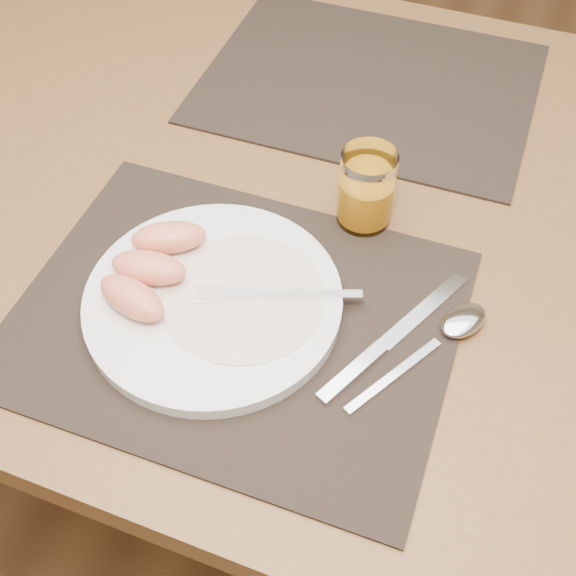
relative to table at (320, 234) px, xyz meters
The scene contains 11 objects.
ground 0.67m from the table, ahead, with size 5.00×5.00×0.00m, color brown.
table is the anchor object (origin of this frame).
placemat_near 0.24m from the table, 95.10° to the right, with size 0.45×0.35×0.00m, color black.
placemat_far 0.24m from the table, 91.94° to the left, with size 0.45×0.35×0.00m, color black.
plate 0.24m from the table, 102.28° to the right, with size 0.27×0.27×0.02m, color white.
plate_dressing 0.23m from the table, 94.67° to the right, with size 0.17×0.17×0.00m.
fork 0.22m from the table, 89.48° to the right, with size 0.17×0.08×0.00m.
knife 0.26m from the table, 56.41° to the right, with size 0.11×0.21×0.01m.
spoon 0.27m from the table, 39.01° to the right, with size 0.11×0.18×0.01m.
juice_glass 0.15m from the table, 30.08° to the right, with size 0.06×0.06×0.09m.
grapefruit_wedges 0.27m from the table, 118.72° to the right, with size 0.09×0.15×0.03m.
Camera 1 is at (0.19, -0.62, 1.36)m, focal length 45.00 mm.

